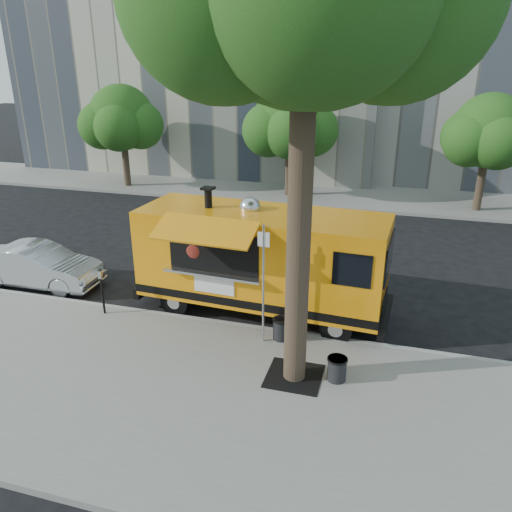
# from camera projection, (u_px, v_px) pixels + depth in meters

# --- Properties ---
(ground) EXTENTS (120.00, 120.00, 0.00)m
(ground) POSITION_uv_depth(u_px,v_px,m) (225.00, 310.00, 14.15)
(ground) COLOR black
(ground) RESTS_ON ground
(sidewalk) EXTENTS (60.00, 6.00, 0.15)m
(sidewalk) POSITION_uv_depth(u_px,v_px,m) (162.00, 391.00, 10.54)
(sidewalk) COLOR gray
(sidewalk) RESTS_ON ground
(curb) EXTENTS (60.00, 0.14, 0.16)m
(curb) POSITION_uv_depth(u_px,v_px,m) (213.00, 323.00, 13.29)
(curb) COLOR #999993
(curb) RESTS_ON ground
(far_sidewalk) EXTENTS (60.00, 5.00, 0.15)m
(far_sidewalk) POSITION_uv_depth(u_px,v_px,m) (310.00, 194.00, 26.20)
(far_sidewalk) COLOR gray
(far_sidewalk) RESTS_ON ground
(tree_well) EXTENTS (1.20, 1.20, 0.02)m
(tree_well) POSITION_uv_depth(u_px,v_px,m) (294.00, 376.00, 10.92)
(tree_well) COLOR black
(tree_well) RESTS_ON sidewalk
(far_tree_a) EXTENTS (3.42, 3.42, 5.36)m
(far_tree_a) POSITION_uv_depth(u_px,v_px,m) (122.00, 118.00, 26.34)
(far_tree_a) COLOR #33261C
(far_tree_a) RESTS_ON far_sidewalk
(far_tree_b) EXTENTS (3.60, 3.60, 5.50)m
(far_tree_b) POSITION_uv_depth(u_px,v_px,m) (290.00, 121.00, 24.37)
(far_tree_b) COLOR #33261C
(far_tree_b) RESTS_ON far_sidewalk
(far_tree_c) EXTENTS (3.24, 3.24, 5.21)m
(far_tree_c) POSITION_uv_depth(u_px,v_px,m) (489.00, 131.00, 21.83)
(far_tree_c) COLOR #33261C
(far_tree_c) RESTS_ON far_sidewalk
(sign_post) EXTENTS (0.28, 0.06, 3.00)m
(sign_post) POSITION_uv_depth(u_px,v_px,m) (263.00, 278.00, 11.69)
(sign_post) COLOR silver
(sign_post) RESTS_ON sidewalk
(parking_meter) EXTENTS (0.11, 0.11, 1.33)m
(parking_meter) POSITION_uv_depth(u_px,v_px,m) (101.00, 285.00, 13.35)
(parking_meter) COLOR black
(parking_meter) RESTS_ON sidewalk
(food_truck) EXTENTS (7.06, 3.41, 3.43)m
(food_truck) POSITION_uv_depth(u_px,v_px,m) (260.00, 259.00, 13.46)
(food_truck) COLOR orange
(food_truck) RESTS_ON ground
(sedan) EXTENTS (3.99, 1.46, 1.31)m
(sedan) POSITION_uv_depth(u_px,v_px,m) (39.00, 266.00, 15.48)
(sedan) COLOR silver
(sedan) RESTS_ON ground
(trash_bin_left) EXTENTS (0.45, 0.45, 0.54)m
(trash_bin_left) POSITION_uv_depth(u_px,v_px,m) (281.00, 328.00, 12.30)
(trash_bin_left) COLOR black
(trash_bin_left) RESTS_ON sidewalk
(trash_bin_right) EXTENTS (0.44, 0.44, 0.53)m
(trash_bin_right) POSITION_uv_depth(u_px,v_px,m) (337.00, 368.00, 10.71)
(trash_bin_right) COLOR black
(trash_bin_right) RESTS_ON sidewalk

